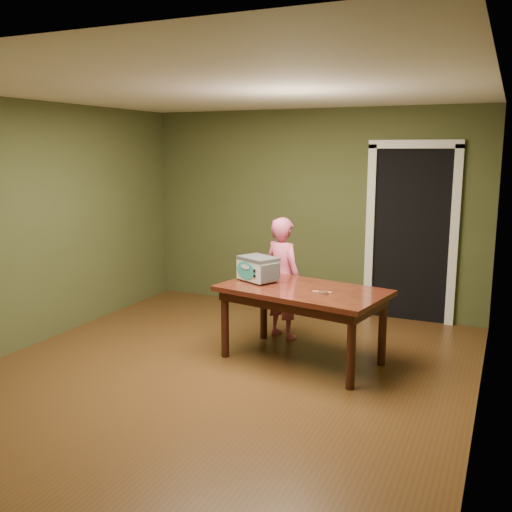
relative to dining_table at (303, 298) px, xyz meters
The scene contains 8 objects.
floor 1.06m from the dining_table, 133.85° to the right, with size 5.00×5.00×0.00m, color #513317.
room_shell 1.35m from the dining_table, 133.85° to the right, with size 4.52×5.02×2.61m.
doorway 2.33m from the dining_table, 71.68° to the left, with size 1.10×0.66×2.25m.
dining_table is the anchor object (origin of this frame).
toy_oven 0.59m from the dining_table, 169.38° to the left, with size 0.48×0.42×0.26m.
baking_pan 0.31m from the dining_table, 28.35° to the right, with size 0.10×0.10×0.02m.
spatula 0.26m from the dining_table, 19.80° to the right, with size 0.18×0.03×0.01m, color #E5C063.
child 0.77m from the dining_table, 126.13° to the left, with size 0.50×0.33×1.36m, color #CE5578.
Camera 1 is at (2.39, -4.54, 2.09)m, focal length 40.00 mm.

